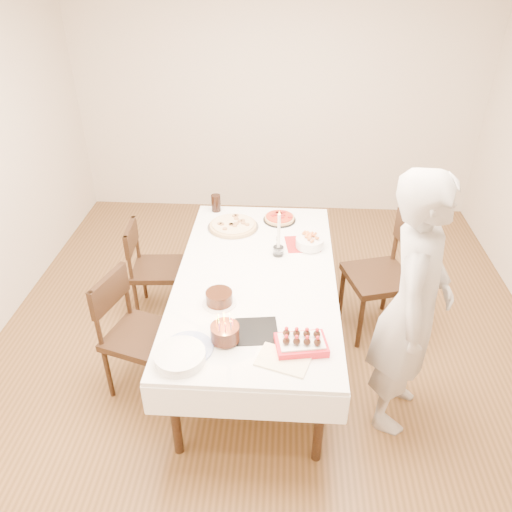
# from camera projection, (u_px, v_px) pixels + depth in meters

# --- Properties ---
(floor) EXTENTS (5.00, 5.00, 0.00)m
(floor) POSITION_uv_depth(u_px,v_px,m) (267.00, 346.00, 4.06)
(floor) COLOR #54391C
(floor) RESTS_ON ground
(wall_back) EXTENTS (4.50, 0.04, 2.70)m
(wall_back) POSITION_uv_depth(u_px,v_px,m) (278.00, 95.00, 5.43)
(wall_back) COLOR beige
(wall_back) RESTS_ON floor
(dining_table) EXTENTS (1.81, 2.40, 0.75)m
(dining_table) POSITION_uv_depth(u_px,v_px,m) (256.00, 316.00, 3.80)
(dining_table) COLOR white
(dining_table) RESTS_ON floor
(chair_right_savory) EXTENTS (0.65, 0.65, 1.02)m
(chair_right_savory) POSITION_uv_depth(u_px,v_px,m) (378.00, 277.00, 3.99)
(chair_right_savory) COLOR #311D10
(chair_right_savory) RESTS_ON floor
(chair_left_savory) EXTENTS (0.47, 0.47, 0.85)m
(chair_left_savory) POSITION_uv_depth(u_px,v_px,m) (157.00, 269.00, 4.23)
(chair_left_savory) COLOR #311D10
(chair_left_savory) RESTS_ON floor
(chair_left_dessert) EXTENTS (0.59, 0.59, 0.93)m
(chair_left_dessert) POSITION_uv_depth(u_px,v_px,m) (141.00, 336.00, 3.46)
(chair_left_dessert) COLOR #311D10
(chair_left_dessert) RESTS_ON floor
(person) EXTENTS (0.63, 0.77, 1.81)m
(person) POSITION_uv_depth(u_px,v_px,m) (413.00, 307.00, 3.04)
(person) COLOR #B7B2AC
(person) RESTS_ON floor
(pizza_white) EXTENTS (0.44, 0.44, 0.04)m
(pizza_white) POSITION_uv_depth(u_px,v_px,m) (233.00, 226.00, 4.17)
(pizza_white) COLOR beige
(pizza_white) RESTS_ON dining_table
(pizza_pepperoni) EXTENTS (0.30, 0.30, 0.04)m
(pizza_pepperoni) POSITION_uv_depth(u_px,v_px,m) (279.00, 218.00, 4.28)
(pizza_pepperoni) COLOR red
(pizza_pepperoni) RESTS_ON dining_table
(red_placemat) EXTENTS (0.29, 0.29, 0.01)m
(red_placemat) POSITION_uv_depth(u_px,v_px,m) (302.00, 244.00, 3.96)
(red_placemat) COLOR #B21E1E
(red_placemat) RESTS_ON dining_table
(pasta_bowl) EXTENTS (0.27, 0.27, 0.07)m
(pasta_bowl) POSITION_uv_depth(u_px,v_px,m) (310.00, 242.00, 3.90)
(pasta_bowl) COLOR white
(pasta_bowl) RESTS_ON dining_table
(taper_candle) EXTENTS (0.10, 0.10, 0.38)m
(taper_candle) POSITION_uv_depth(u_px,v_px,m) (279.00, 234.00, 3.72)
(taper_candle) COLOR white
(taper_candle) RESTS_ON dining_table
(shaker_pair) EXTENTS (0.10, 0.10, 0.09)m
(shaker_pair) POSITION_uv_depth(u_px,v_px,m) (278.00, 245.00, 3.85)
(shaker_pair) COLOR white
(shaker_pair) RESTS_ON dining_table
(cola_glass) EXTENTS (0.10, 0.10, 0.15)m
(cola_glass) POSITION_uv_depth(u_px,v_px,m) (216.00, 203.00, 4.40)
(cola_glass) COLOR black
(cola_glass) RESTS_ON dining_table
(layer_cake) EXTENTS (0.26, 0.26, 0.09)m
(layer_cake) POSITION_uv_depth(u_px,v_px,m) (219.00, 298.00, 3.29)
(layer_cake) COLOR black
(layer_cake) RESTS_ON dining_table
(cake_board) EXTENTS (0.29, 0.29, 0.01)m
(cake_board) POSITION_uv_depth(u_px,v_px,m) (257.00, 331.00, 3.08)
(cake_board) COLOR black
(cake_board) RESTS_ON dining_table
(birthday_cake) EXTENTS (0.21, 0.21, 0.16)m
(birthday_cake) POSITION_uv_depth(u_px,v_px,m) (225.00, 329.00, 2.96)
(birthday_cake) COLOR #3B1B10
(birthday_cake) RESTS_ON dining_table
(strawberry_box) EXTENTS (0.33, 0.25, 0.07)m
(strawberry_box) POSITION_uv_depth(u_px,v_px,m) (301.00, 343.00, 2.94)
(strawberry_box) COLOR red
(strawberry_box) RESTS_ON dining_table
(box_lid) EXTENTS (0.34, 0.28, 0.02)m
(box_lid) POSITION_uv_depth(u_px,v_px,m) (283.00, 361.00, 2.87)
(box_lid) COLOR beige
(box_lid) RESTS_ON dining_table
(plate_stack) EXTENTS (0.36, 0.36, 0.06)m
(plate_stack) POSITION_uv_depth(u_px,v_px,m) (180.00, 356.00, 2.85)
(plate_stack) COLOR white
(plate_stack) RESTS_ON dining_table
(china_plate) EXTENTS (0.37, 0.37, 0.01)m
(china_plate) POSITION_uv_depth(u_px,v_px,m) (188.00, 348.00, 2.95)
(china_plate) COLOR white
(china_plate) RESTS_ON dining_table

